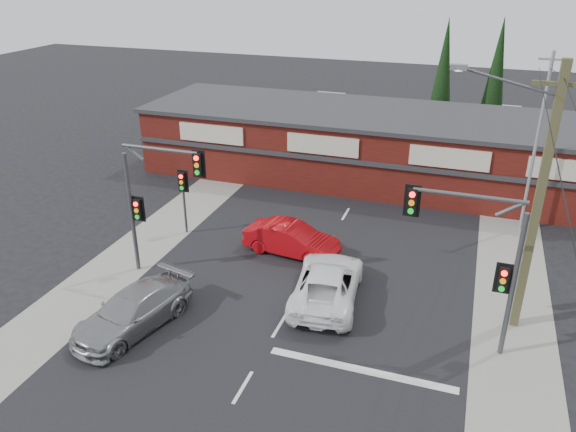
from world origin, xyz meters
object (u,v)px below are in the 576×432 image
(white_suv, at_px, (327,283))
(silver_suv, at_px, (133,311))
(shop_building, at_px, (355,143))
(utility_pole, at_px, (536,195))
(red_sedan, at_px, (292,239))

(white_suv, distance_m, silver_suv, 7.72)
(white_suv, bearing_deg, shop_building, -87.67)
(white_suv, distance_m, utility_pole, 8.53)
(shop_building, xyz_separation_m, utility_pole, (9.36, -14.00, 3.26))
(red_sedan, xyz_separation_m, utility_pole, (9.76, -2.64, 4.65))
(silver_suv, relative_size, red_sedan, 1.12)
(utility_pole, bearing_deg, silver_suv, -160.30)
(silver_suv, height_order, utility_pole, utility_pole)
(white_suv, relative_size, silver_suv, 1.07)
(white_suv, relative_size, utility_pole, 0.55)
(shop_building, bearing_deg, utility_pole, -56.24)
(white_suv, height_order, silver_suv, white_suv)
(white_suv, relative_size, shop_building, 0.20)
(silver_suv, distance_m, shop_building, 19.37)
(silver_suv, height_order, shop_building, shop_building)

